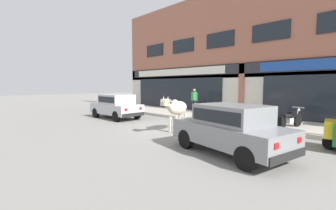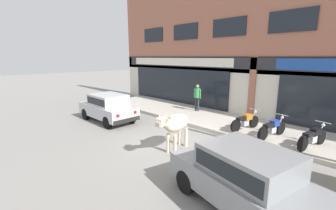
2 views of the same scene
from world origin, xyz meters
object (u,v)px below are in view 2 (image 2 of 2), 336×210
object	(u,v)px
car_0	(245,175)
motorcycle_2	(313,137)
pedestrian	(197,95)
car_1	(108,106)
cow	(176,124)
motorcycle_1	(272,128)
motorcycle_0	(245,121)

from	to	relation	value
car_0	motorcycle_2	xyz separation A→B (m)	(0.21, 4.68, -0.26)
motorcycle_2	pedestrian	distance (m)	6.63
car_1	pedestrian	size ratio (longest dim) A/B	2.28
pedestrian	cow	bearing A→B (deg)	-59.03
car_1	motorcycle_1	xyz separation A→B (m)	(7.30, 3.28, -0.26)
cow	motorcycle_2	size ratio (longest dim) A/B	1.18
car_0	motorcycle_1	size ratio (longest dim) A/B	2.11
car_0	motorcycle_1	distance (m)	4.87
car_0	motorcycle_0	world-z (taller)	car_0
motorcycle_1	pedestrian	xyz separation A→B (m)	(-5.01, 1.40, 0.60)
cow	car_0	xyz separation A→B (m)	(3.32, -1.26, -0.19)
motorcycle_1	motorcycle_0	bearing A→B (deg)	174.61
motorcycle_0	motorcycle_2	size ratio (longest dim) A/B	1.00
motorcycle_0	pedestrian	distance (m)	4.04
motorcycle_1	motorcycle_2	distance (m)	1.43
cow	motorcycle_0	xyz separation A→B (m)	(0.87, 3.57, -0.45)
motorcycle_2	motorcycle_0	bearing A→B (deg)	176.86
motorcycle_1	pedestrian	bearing A→B (deg)	164.39
car_0	motorcycle_1	world-z (taller)	car_0
cow	motorcycle_1	bearing A→B (deg)	58.68
pedestrian	car_0	bearing A→B (deg)	-44.43
cow	car_0	distance (m)	3.56
pedestrian	car_1	bearing A→B (deg)	-116.12
car_0	motorcycle_2	world-z (taller)	car_0
motorcycle_1	cow	bearing A→B (deg)	-121.32
cow	motorcycle_1	size ratio (longest dim) A/B	1.17
car_1	motorcycle_2	world-z (taller)	car_1
car_0	motorcycle_1	xyz separation A→B (m)	(-1.22, 4.71, -0.26)
cow	car_1	xyz separation A→B (m)	(-5.20, 0.17, -0.19)
motorcycle_1	motorcycle_2	world-z (taller)	same
car_1	motorcycle_2	bearing A→B (deg)	20.39
cow	car_0	bearing A→B (deg)	-20.75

